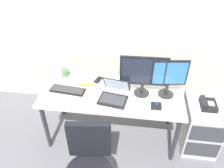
% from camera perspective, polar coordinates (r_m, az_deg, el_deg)
% --- Properties ---
extents(ground_plane, '(8.00, 8.00, 0.00)m').
position_cam_1_polar(ground_plane, '(3.16, -0.00, -12.31)').
color(ground_plane, slate).
extents(back_wall, '(6.00, 0.10, 2.80)m').
position_cam_1_polar(back_wall, '(2.93, 1.87, 17.19)').
color(back_wall, beige).
rests_on(back_wall, ground).
extents(desk, '(1.65, 0.72, 0.73)m').
position_cam_1_polar(desk, '(2.69, -0.00, -3.29)').
color(desk, silver).
rests_on(desk, ground).
extents(file_cabinet, '(0.42, 0.53, 0.66)m').
position_cam_1_polar(file_cabinet, '(3.01, 21.39, -9.69)').
color(file_cabinet, '#B9B6B4').
rests_on(file_cabinet, ground).
extents(desk_phone, '(0.17, 0.20, 0.09)m').
position_cam_1_polar(desk_phone, '(2.76, 22.97, -4.73)').
color(desk_phone, black).
rests_on(desk_phone, file_cabinet).
extents(monitor_main, '(0.52, 0.18, 0.49)m').
position_cam_1_polar(monitor_main, '(2.48, 7.93, 2.69)').
color(monitor_main, '#262628').
rests_on(monitor_main, desk).
extents(monitor_side, '(0.39, 0.18, 0.46)m').
position_cam_1_polar(monitor_side, '(2.53, 14.20, 1.99)').
color(monitor_side, '#262628').
rests_on(monitor_side, desk).
extents(keyboard, '(0.42, 0.18, 0.03)m').
position_cam_1_polar(keyboard, '(2.70, -11.07, -1.49)').
color(keyboard, black).
rests_on(keyboard, desk).
extents(laptop, '(0.36, 0.37, 0.22)m').
position_cam_1_polar(laptop, '(2.54, 0.57, -2.56)').
color(laptop, black).
rests_on(laptop, desk).
extents(trackball_mouse, '(0.11, 0.09, 0.07)m').
position_cam_1_polar(trackball_mouse, '(2.48, 11.07, -5.41)').
color(trackball_mouse, black).
rests_on(trackball_mouse, desk).
extents(coffee_mug, '(0.10, 0.09, 0.10)m').
position_cam_1_polar(coffee_mug, '(2.94, -11.78, 2.84)').
color(coffee_mug, '#4B754D').
rests_on(coffee_mug, desk).
extents(paper_notepad, '(0.16, 0.22, 0.01)m').
position_cam_1_polar(paper_notepad, '(2.77, 0.80, 0.26)').
color(paper_notepad, white).
rests_on(paper_notepad, desk).
extents(cell_phone, '(0.11, 0.16, 0.01)m').
position_cam_1_polar(cell_phone, '(2.83, -3.48, 1.05)').
color(cell_phone, black).
rests_on(cell_phone, desk).
extents(banana, '(0.20, 0.09, 0.04)m').
position_cam_1_polar(banana, '(2.75, -6.65, -0.05)').
color(banana, yellow).
rests_on(banana, desk).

